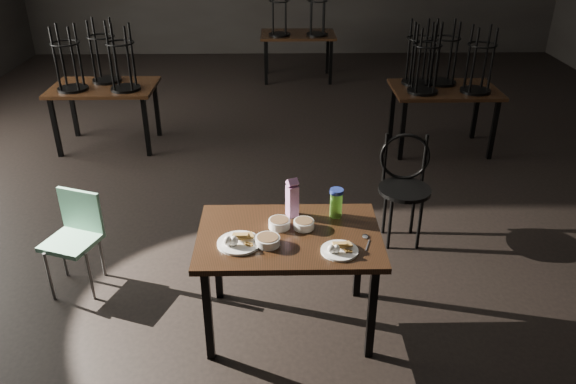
{
  "coord_description": "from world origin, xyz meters",
  "views": [
    {
      "loc": [
        -0.28,
        -4.99,
        2.69
      ],
      "look_at": [
        -0.22,
        -1.48,
        0.85
      ],
      "focal_mm": 35.0,
      "sensor_mm": 36.0,
      "label": 1
    }
  ],
  "objects_px": {
    "school_chair": "(75,232)",
    "juice_carton": "(292,199)",
    "bentwood_chair": "(404,180)",
    "main_table": "(289,244)",
    "water_bottle": "(336,202)"
  },
  "relations": [
    {
      "from": "main_table",
      "to": "bentwood_chair",
      "type": "relative_size",
      "value": 1.28
    },
    {
      "from": "main_table",
      "to": "juice_carton",
      "type": "height_order",
      "value": "juice_carton"
    },
    {
      "from": "juice_carton",
      "to": "school_chair",
      "type": "relative_size",
      "value": 0.37
    },
    {
      "from": "bentwood_chair",
      "to": "main_table",
      "type": "bearing_deg",
      "value": -125.38
    },
    {
      "from": "school_chair",
      "to": "juice_carton",
      "type": "bearing_deg",
      "value": 10.63
    },
    {
      "from": "juice_carton",
      "to": "bentwood_chair",
      "type": "bearing_deg",
      "value": 43.0
    },
    {
      "from": "main_table",
      "to": "bentwood_chair",
      "type": "xyz_separation_m",
      "value": [
        1.01,
        1.16,
        -0.11
      ]
    },
    {
      "from": "bentwood_chair",
      "to": "school_chair",
      "type": "xyz_separation_m",
      "value": [
        -2.61,
        -0.64,
        -0.09
      ]
    },
    {
      "from": "main_table",
      "to": "juice_carton",
      "type": "relative_size",
      "value": 4.21
    },
    {
      "from": "main_table",
      "to": "water_bottle",
      "type": "relative_size",
      "value": 5.85
    },
    {
      "from": "juice_carton",
      "to": "school_chair",
      "type": "distance_m",
      "value": 1.7
    },
    {
      "from": "main_table",
      "to": "juice_carton",
      "type": "xyz_separation_m",
      "value": [
        0.03,
        0.24,
        0.21
      ]
    },
    {
      "from": "main_table",
      "to": "school_chair",
      "type": "relative_size",
      "value": 1.56
    },
    {
      "from": "main_table",
      "to": "water_bottle",
      "type": "height_order",
      "value": "water_bottle"
    },
    {
      "from": "juice_carton",
      "to": "school_chair",
      "type": "height_order",
      "value": "juice_carton"
    }
  ]
}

